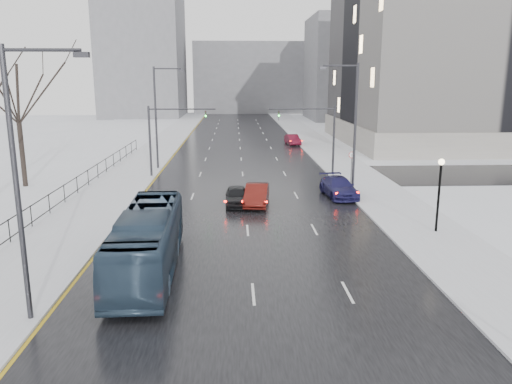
{
  "coord_description": "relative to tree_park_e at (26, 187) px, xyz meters",
  "views": [
    {
      "loc": [
        -0.72,
        2.55,
        8.87
      ],
      "look_at": [
        0.48,
        30.49,
        2.5
      ],
      "focal_mm": 35.0,
      "sensor_mm": 36.0,
      "label": 1
    }
  ],
  "objects": [
    {
      "name": "road",
      "position": [
        18.2,
        16.0,
        0.02
      ],
      "size": [
        16.0,
        150.0,
        0.04
      ],
      "primitive_type": "cube",
      "color": "black",
      "rests_on": "ground"
    },
    {
      "name": "cross_road",
      "position": [
        18.2,
        4.0,
        0.02
      ],
      "size": [
        130.0,
        10.0,
        0.04
      ],
      "primitive_type": "cube",
      "color": "black",
      "rests_on": "ground"
    },
    {
      "name": "sidewalk_left",
      "position": [
        7.7,
        16.0,
        0.08
      ],
      "size": [
        5.0,
        150.0,
        0.16
      ],
      "primitive_type": "cube",
      "color": "silver",
      "rests_on": "ground"
    },
    {
      "name": "sidewalk_right",
      "position": [
        28.7,
        16.0,
        0.08
      ],
      "size": [
        5.0,
        150.0,
        0.16
      ],
      "primitive_type": "cube",
      "color": "silver",
      "rests_on": "ground"
    },
    {
      "name": "park_strip",
      "position": [
        -1.8,
        16.0,
        0.06
      ],
      "size": [
        14.0,
        150.0,
        0.12
      ],
      "primitive_type": "cube",
      "color": "white",
      "rests_on": "ground"
    },
    {
      "name": "tree_park_e",
      "position": [
        0.0,
        0.0,
        0.0
      ],
      "size": [
        9.45,
        9.45,
        13.5
      ],
      "primitive_type": null,
      "color": "black",
      "rests_on": "ground"
    },
    {
      "name": "iron_fence",
      "position": [
        5.2,
        -14.0,
        0.91
      ],
      "size": [
        0.06,
        70.0,
        1.3
      ],
      "color": "black",
      "rests_on": "sidewalk_left"
    },
    {
      "name": "streetlight_r_mid",
      "position": [
        26.37,
        -4.0,
        5.62
      ],
      "size": [
        2.95,
        0.25,
        10.0
      ],
      "color": "#2D2D33",
      "rests_on": "ground"
    },
    {
      "name": "streetlight_l_near",
      "position": [
        10.03,
        -24.0,
        5.62
      ],
      "size": [
        2.95,
        0.25,
        10.0
      ],
      "color": "#2D2D33",
      "rests_on": "ground"
    },
    {
      "name": "streetlight_l_far",
      "position": [
        10.03,
        8.0,
        5.62
      ],
      "size": [
        2.95,
        0.25,
        10.0
      ],
      "color": "#2D2D33",
      "rests_on": "ground"
    },
    {
      "name": "lamppost_r_mid",
      "position": [
        29.2,
        -14.0,
        2.94
      ],
      "size": [
        0.36,
        0.36,
        4.28
      ],
      "color": "black",
      "rests_on": "sidewalk_right"
    },
    {
      "name": "mast_signal_right",
      "position": [
        25.53,
        4.0,
        4.11
      ],
      "size": [
        6.1,
        0.33,
        6.5
      ],
      "color": "#2D2D33",
      "rests_on": "ground"
    },
    {
      "name": "mast_signal_left",
      "position": [
        10.87,
        4.0,
        4.11
      ],
      "size": [
        6.1,
        0.33,
        6.5
      ],
      "color": "#2D2D33",
      "rests_on": "ground"
    },
    {
      "name": "no_uturn_sign",
      "position": [
        27.4,
        0.0,
        2.3
      ],
      "size": [
        0.6,
        0.06,
        2.7
      ],
      "color": "#2D2D33",
      "rests_on": "sidewalk_right"
    },
    {
      "name": "civic_building",
      "position": [
        53.2,
        28.0,
        11.21
      ],
      "size": [
        41.0,
        31.0,
        24.8
      ],
      "color": "gray",
      "rests_on": "ground"
    },
    {
      "name": "bldg_far_right",
      "position": [
        46.2,
        71.0,
        11.0
      ],
      "size": [
        24.0,
        20.0,
        22.0
      ],
      "primitive_type": "cube",
      "color": "slate",
      "rests_on": "ground"
    },
    {
      "name": "bldg_far_left",
      "position": [
        -3.8,
        81.0,
        14.0
      ],
      "size": [
        18.0,
        22.0,
        28.0
      ],
      "primitive_type": "cube",
      "color": "slate",
      "rests_on": "ground"
    },
    {
      "name": "bldg_far_center",
      "position": [
        22.2,
        96.0,
        9.0
      ],
      "size": [
        30.0,
        18.0,
        18.0
      ],
      "primitive_type": "cube",
      "color": "slate",
      "rests_on": "ground"
    },
    {
      "name": "bus",
      "position": [
        13.4,
        -19.25,
        1.51
      ],
      "size": [
        2.81,
        10.65,
        2.95
      ],
      "primitive_type": "imported",
      "rotation": [
        0.0,
        0.0,
        0.03
      ],
      "color": "#2B3F54",
      "rests_on": "road"
    },
    {
      "name": "sedan_center_near",
      "position": [
        17.59,
        -6.87,
        0.72
      ],
      "size": [
        1.65,
        4.0,
        1.36
      ],
      "primitive_type": "imported",
      "rotation": [
        0.0,
        0.0,
        0.01
      ],
      "color": "black",
      "rests_on": "road"
    },
    {
      "name": "sedan_right_near",
      "position": [
        19.01,
        -6.87,
        0.78
      ],
      "size": [
        2.09,
        4.67,
        1.49
      ],
      "primitive_type": "imported",
      "rotation": [
        0.0,
        0.0,
        -0.12
      ],
      "color": "#57130E",
      "rests_on": "road"
    },
    {
      "name": "sedan_right_far",
      "position": [
        25.4,
        -4.55,
        0.78
      ],
      "size": [
        2.56,
        5.27,
        1.48
      ],
      "primitive_type": "imported",
      "rotation": [
        0.0,
        0.0,
        0.1
      ],
      "color": "#1C1A4F",
      "rests_on": "road"
    },
    {
      "name": "sedan_right_distant",
      "position": [
        25.4,
        26.25,
        0.73
      ],
      "size": [
        2.02,
        4.35,
        1.38
      ],
      "primitive_type": "imported",
      "rotation": [
        0.0,
        0.0,
        0.14
      ],
      "color": "maroon",
      "rests_on": "road"
    }
  ]
}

